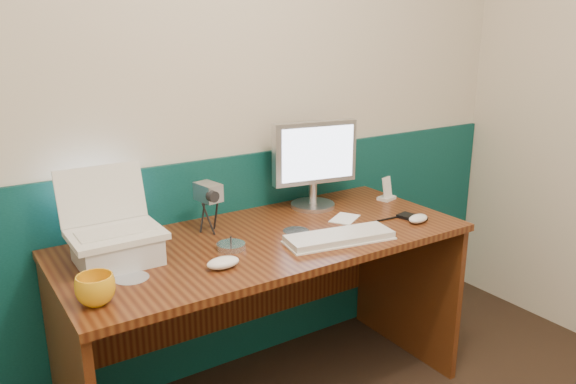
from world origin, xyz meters
TOP-DOWN VIEW (x-y plane):
  - back_wall at (0.00, 1.75)m, footprint 3.50×0.04m
  - wainscot at (0.00, 1.74)m, footprint 3.48×0.02m
  - desk at (0.12, 1.38)m, footprint 1.60×0.70m
  - laptop_riser at (-0.45, 1.45)m, footprint 0.27×0.23m
  - laptop at (-0.45, 1.45)m, footprint 0.31×0.24m
  - monitor at (0.48, 1.59)m, footprint 0.40×0.18m
  - keyboard at (0.32, 1.19)m, footprint 0.44×0.21m
  - mouse_right at (0.73, 1.18)m, footprint 0.11×0.08m
  - mouse_left at (-0.16, 1.21)m, footprint 0.12×0.07m
  - mug at (-0.60, 1.18)m, footprint 0.15×0.15m
  - camcorder at (-0.05, 1.55)m, footprint 0.11×0.15m
  - cd_spindle at (-0.06, 1.34)m, footprint 0.11×0.11m
  - cd_loose_a at (-0.45, 1.30)m, footprint 0.11×0.11m
  - cd_loose_b at (0.25, 1.37)m, footprint 0.11×0.11m
  - pen at (0.64, 1.27)m, footprint 0.14×0.02m
  - papers at (0.50, 1.38)m, footprint 0.17×0.15m
  - dock at (0.85, 1.49)m, footprint 0.09×0.08m
  - music_player at (0.85, 1.49)m, footprint 0.06×0.04m
  - pda at (0.74, 1.22)m, footprint 0.09×0.13m

SIDE VIEW (x-z plane):
  - desk at x=0.12m, z-range 0.00..0.75m
  - wainscot at x=0.00m, z-range 0.00..1.00m
  - cd_loose_b at x=0.25m, z-range 0.75..0.75m
  - cd_loose_a at x=-0.45m, z-range 0.75..0.75m
  - papers at x=0.50m, z-range 0.75..0.75m
  - pen at x=0.64m, z-range 0.75..0.76m
  - pda at x=0.74m, z-range 0.75..0.76m
  - dock at x=0.85m, z-range 0.75..0.77m
  - cd_spindle at x=-0.06m, z-range 0.75..0.77m
  - keyboard at x=0.32m, z-range 0.75..0.77m
  - mouse_right at x=0.73m, z-range 0.75..0.78m
  - mouse_left at x=-0.16m, z-range 0.75..0.79m
  - mug at x=-0.60m, z-range 0.75..0.84m
  - laptop_riser at x=-0.45m, z-range 0.75..0.84m
  - music_player at x=0.85m, z-range 0.76..0.86m
  - camcorder at x=-0.05m, z-range 0.75..0.95m
  - monitor at x=0.48m, z-range 0.75..1.14m
  - laptop at x=-0.45m, z-range 0.84..1.10m
  - back_wall at x=0.00m, z-range 0.00..2.50m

